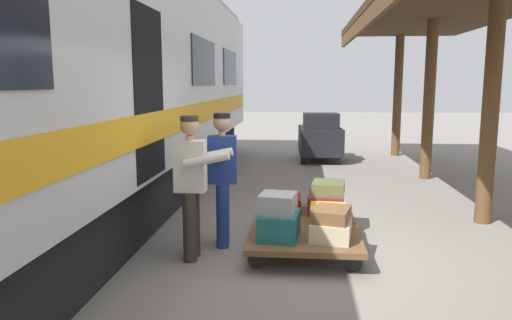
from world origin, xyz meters
TOP-DOWN VIEW (x-y plane):
  - ground_plane at (0.00, 0.00)m, footprint 60.00×60.00m
  - train_car at (3.48, 0.00)m, footprint 3.02×19.07m
  - luggage_cart at (0.14, -0.47)m, footprint 1.34×2.19m
  - suitcase_burgundy_valise at (-0.16, -1.07)m, footprint 0.53×0.65m
  - suitcase_maroon_trunk at (0.44, -1.07)m, footprint 0.51×0.49m
  - suitcase_yellow_case at (-0.16, -0.47)m, footprint 0.48×0.50m
  - suitcase_red_plastic at (0.44, -0.47)m, footprint 0.45×0.64m
  - suitcase_teal_softside at (0.44, 0.13)m, footprint 0.50×0.62m
  - suitcase_cream_canvas at (-0.16, 0.13)m, footprint 0.52×0.62m
  - suitcase_olive_duffel at (-0.20, -1.09)m, footprint 0.49×0.57m
  - suitcase_brown_leather at (-0.17, 0.13)m, footprint 0.50×0.59m
  - suitcase_gray_aluminum at (0.46, 0.13)m, footprint 0.45×0.48m
  - porter_in_overalls at (1.20, -0.37)m, footprint 0.70×0.48m
  - porter_by_door at (1.45, 0.15)m, footprint 0.67×0.42m
  - baggage_tug at (-0.32, -7.44)m, footprint 1.17×1.75m

SIDE VIEW (x-z plane):
  - ground_plane at x=0.00m, z-range 0.00..0.00m
  - luggage_cart at x=0.14m, z-range 0.10..0.38m
  - suitcase_red_plastic at x=0.44m, z-range 0.28..0.49m
  - suitcase_maroon_trunk at x=0.44m, z-range 0.28..0.49m
  - suitcase_cream_canvas at x=-0.16m, z-range 0.28..0.50m
  - suitcase_yellow_case at x=-0.16m, z-range 0.28..0.52m
  - suitcase_burgundy_valise at x=-0.16m, z-range 0.28..0.55m
  - suitcase_teal_softside at x=0.44m, z-range 0.28..0.58m
  - suitcase_brown_leather at x=-0.17m, z-range 0.50..0.65m
  - baggage_tug at x=-0.32m, z-range -0.02..1.28m
  - suitcase_olive_duffel at x=-0.20m, z-range 0.55..0.71m
  - suitcase_gray_aluminum at x=0.46m, z-range 0.58..0.81m
  - porter_in_overalls at x=1.20m, z-range 0.07..1.78m
  - porter_by_door at x=1.45m, z-range 0.07..1.78m
  - train_car at x=3.48m, z-range 0.06..4.06m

